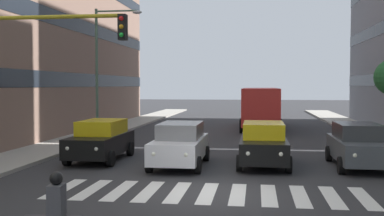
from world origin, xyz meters
name	(u,v)px	position (x,y,z in m)	size (l,w,h in m)	color
ground_plane	(208,193)	(0.00, 0.00, 0.00)	(180.00, 180.00, 0.00)	#2D2D30
crosswalk_markings	(208,193)	(0.00, 0.00, 0.00)	(9.45, 2.80, 0.01)	silver
car_0	(358,145)	(-5.38, -5.13, 0.89)	(2.02, 4.44, 1.72)	#474C51
car_1	(263,144)	(-1.72, -5.05, 0.89)	(2.02, 4.44, 1.72)	black
car_2	(180,144)	(1.57, -4.45, 0.89)	(2.02, 4.44, 1.72)	silver
car_3	(101,140)	(5.17, -5.43, 0.89)	(2.02, 4.44, 1.72)	black
bus_behind_traffic	(260,104)	(-1.72, -21.21, 1.86)	(2.78, 10.50, 3.00)	red
traffic_light_gantry	(26,69)	(5.64, 0.12, 3.72)	(4.65, 0.36, 5.50)	#AD991E
street_lamp_right	(104,59)	(7.55, -12.97, 4.74)	(2.85, 0.28, 7.58)	#4C6B56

